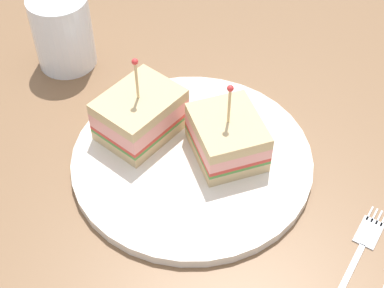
{
  "coord_description": "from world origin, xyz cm",
  "views": [
    {
      "loc": [
        -19.4,
        37.31,
        49.31
      ],
      "look_at": [
        0.0,
        0.0,
        3.18
      ],
      "focal_mm": 53.95,
      "sensor_mm": 36.0,
      "label": 1
    }
  ],
  "objects_px": {
    "sandwich_half_front": "(140,115)",
    "plate": "(192,160)",
    "sandwich_half_back": "(227,137)",
    "drink_glass": "(63,34)",
    "fork": "(363,243)"
  },
  "relations": [
    {
      "from": "plate",
      "to": "sandwich_half_back",
      "type": "relative_size",
      "value": 2.49
    },
    {
      "from": "plate",
      "to": "sandwich_half_front",
      "type": "height_order",
      "value": "sandwich_half_front"
    },
    {
      "from": "plate",
      "to": "drink_glass",
      "type": "height_order",
      "value": "drink_glass"
    },
    {
      "from": "sandwich_half_back",
      "to": "fork",
      "type": "distance_m",
      "value": 0.18
    },
    {
      "from": "sandwich_half_front",
      "to": "sandwich_half_back",
      "type": "relative_size",
      "value": 0.99
    },
    {
      "from": "plate",
      "to": "sandwich_half_front",
      "type": "xyz_separation_m",
      "value": [
        0.07,
        -0.01,
        0.03
      ]
    },
    {
      "from": "sandwich_half_front",
      "to": "drink_glass",
      "type": "bearing_deg",
      "value": -25.39
    },
    {
      "from": "fork",
      "to": "plate",
      "type": "bearing_deg",
      "value": -4.5
    },
    {
      "from": "drink_glass",
      "to": "fork",
      "type": "relative_size",
      "value": 0.76
    },
    {
      "from": "sandwich_half_back",
      "to": "drink_glass",
      "type": "height_order",
      "value": "sandwich_half_back"
    },
    {
      "from": "drink_glass",
      "to": "fork",
      "type": "bearing_deg",
      "value": 167.13
    },
    {
      "from": "plate",
      "to": "drink_glass",
      "type": "bearing_deg",
      "value": -19.83
    },
    {
      "from": "plate",
      "to": "sandwich_half_back",
      "type": "bearing_deg",
      "value": -144.28
    },
    {
      "from": "sandwich_half_front",
      "to": "plate",
      "type": "bearing_deg",
      "value": 174.31
    },
    {
      "from": "plate",
      "to": "sandwich_half_front",
      "type": "bearing_deg",
      "value": -5.69
    }
  ]
}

